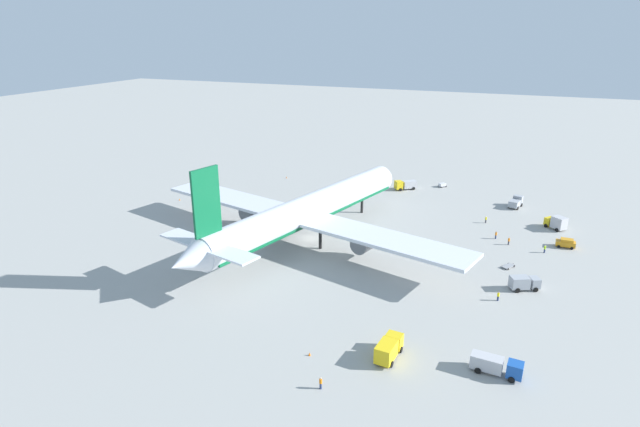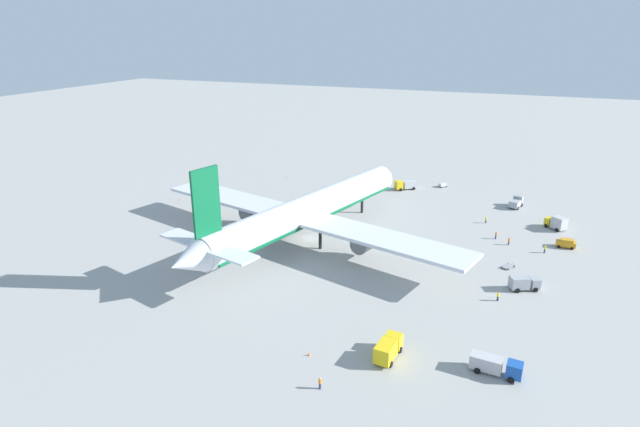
% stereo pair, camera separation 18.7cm
% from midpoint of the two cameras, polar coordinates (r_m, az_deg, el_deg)
% --- Properties ---
extents(ground_plane, '(600.00, 600.00, 0.00)m').
position_cam_midpoint_polar(ground_plane, '(118.33, -1.16, -2.76)').
color(ground_plane, '#9E9E99').
extents(airliner, '(73.72, 78.61, 22.83)m').
position_cam_midpoint_polar(airliner, '(114.91, -1.59, 0.25)').
color(airliner, silver).
rests_on(airliner, ground).
extents(service_truck_0, '(2.76, 7.11, 2.53)m').
position_cam_midpoint_polar(service_truck_0, '(78.48, 18.78, -15.55)').
color(service_truck_0, '#194CA5').
rests_on(service_truck_0, ground).
extents(service_truck_1, '(5.60, 3.64, 2.80)m').
position_cam_midpoint_polar(service_truck_1, '(147.89, 20.77, 1.18)').
color(service_truck_1, '#999EA5').
rests_on(service_truck_1, ground).
extents(service_truck_2, '(5.79, 6.50, 2.78)m').
position_cam_midpoint_polar(service_truck_2, '(155.52, 9.39, 3.17)').
color(service_truck_2, yellow).
rests_on(service_truck_2, ground).
extents(service_truck_3, '(4.32, 5.72, 2.59)m').
position_cam_midpoint_polar(service_truck_3, '(102.58, 21.53, -7.09)').
color(service_truck_3, '#999EA5').
rests_on(service_truck_3, ground).
extents(service_truck_4, '(5.01, 5.27, 3.25)m').
position_cam_midpoint_polar(service_truck_4, '(135.38, 24.62, -0.90)').
color(service_truck_4, yellow).
rests_on(service_truck_4, ground).
extents(service_truck_5, '(6.41, 3.15, 2.93)m').
position_cam_midpoint_polar(service_truck_5, '(78.16, 7.51, -14.52)').
color(service_truck_5, yellow).
rests_on(service_truck_5, ground).
extents(service_van, '(2.11, 4.02, 1.97)m').
position_cam_midpoint_polar(service_van, '(125.41, 25.45, -2.94)').
color(service_van, orange).
rests_on(service_van, ground).
extents(baggage_cart_0, '(2.68, 2.63, 1.17)m').
position_cam_midpoint_polar(baggage_cart_0, '(160.48, 13.31, 3.10)').
color(baggage_cart_0, gray).
rests_on(baggage_cart_0, ground).
extents(baggage_cart_1, '(2.22, 2.87, 1.20)m').
position_cam_midpoint_polar(baggage_cart_1, '(163.09, 6.05, 3.80)').
color(baggage_cart_1, '#26598C').
rests_on(baggage_cart_1, ground).
extents(baggage_cart_2, '(3.32, 2.62, 0.40)m').
position_cam_midpoint_polar(baggage_cart_2, '(111.03, 20.01, -5.47)').
color(baggage_cart_2, gray).
rests_on(baggage_cart_2, ground).
extents(ground_worker_0, '(0.54, 0.54, 1.78)m').
position_cam_midpoint_polar(ground_worker_0, '(72.39, -0.00, -18.20)').
color(ground_worker_0, navy).
rests_on(ground_worker_0, ground).
extents(ground_worker_1, '(0.46, 0.46, 1.76)m').
position_cam_midpoint_polar(ground_worker_1, '(121.93, 20.07, -2.87)').
color(ground_worker_1, '#3F3F47').
rests_on(ground_worker_1, ground).
extents(ground_worker_2, '(0.56, 0.56, 1.73)m').
position_cam_midpoint_polar(ground_worker_2, '(133.57, 17.80, -0.64)').
color(ground_worker_2, '#3F3F47').
rests_on(ground_worker_2, ground).
extents(ground_worker_3, '(0.55, 0.55, 1.78)m').
position_cam_midpoint_polar(ground_worker_3, '(124.37, 18.80, -2.27)').
color(ground_worker_3, navy).
rests_on(ground_worker_3, ground).
extents(ground_worker_4, '(0.56, 0.56, 1.74)m').
position_cam_midpoint_polar(ground_worker_4, '(120.60, 23.52, -3.60)').
color(ground_worker_4, navy).
rests_on(ground_worker_4, ground).
extents(ground_worker_5, '(0.53, 0.53, 1.75)m').
position_cam_midpoint_polar(ground_worker_5, '(97.36, 19.02, -8.61)').
color(ground_worker_5, navy).
rests_on(ground_worker_5, ground).
extents(traffic_cone_0, '(0.36, 0.36, 0.55)m').
position_cam_midpoint_polar(traffic_cone_0, '(78.73, -1.23, -15.23)').
color(traffic_cone_0, orange).
rests_on(traffic_cone_0, ground).
extents(traffic_cone_1, '(0.36, 0.36, 0.55)m').
position_cam_midpoint_polar(traffic_cone_1, '(165.85, -3.74, 4.00)').
color(traffic_cone_1, orange).
rests_on(traffic_cone_1, ground).
extents(traffic_cone_2, '(0.36, 0.36, 0.55)m').
position_cam_midpoint_polar(traffic_cone_2, '(149.30, -15.27, 1.51)').
color(traffic_cone_2, orange).
rests_on(traffic_cone_2, ground).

